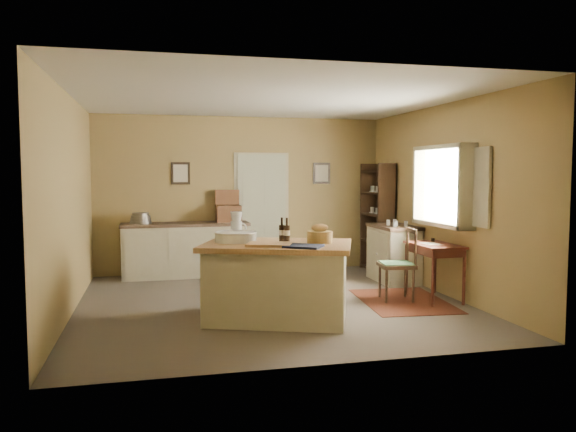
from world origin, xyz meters
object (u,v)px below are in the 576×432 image
right_cabinet (393,253)px  sideboard (186,248)px  writing_desk (434,251)px  shelving_unit (379,218)px  work_island (277,279)px  desk_chair (396,265)px

right_cabinet → sideboard: bearing=159.2°
writing_desk → right_cabinet: right_cabinet is taller
shelving_unit → right_cabinet: bearing=-99.0°
work_island → sideboard: (-0.87, 3.06, -0.00)m
desk_chair → shelving_unit: shelving_unit is taller
sideboard → desk_chair: size_ratio=2.18×
desk_chair → right_cabinet: bearing=76.3°
sideboard → shelving_unit: shelving_unit is taller
desk_chair → work_island: bearing=-152.9°
right_cabinet → shelving_unit: 1.07m
work_island → right_cabinet: 2.96m
writing_desk → shelving_unit: shelving_unit is taller
work_island → shelving_unit: (2.46, 2.79, 0.46)m
writing_desk → right_cabinet: 1.34m
right_cabinet → shelving_unit: shelving_unit is taller
desk_chair → writing_desk: bearing=1.7°
writing_desk → desk_chair: bearing=172.8°
writing_desk → right_cabinet: bearing=90.0°
work_island → sideboard: size_ratio=0.95×
writing_desk → shelving_unit: size_ratio=0.45×
sideboard → right_cabinet: 3.41m
desk_chair → shelving_unit: bearing=81.9°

